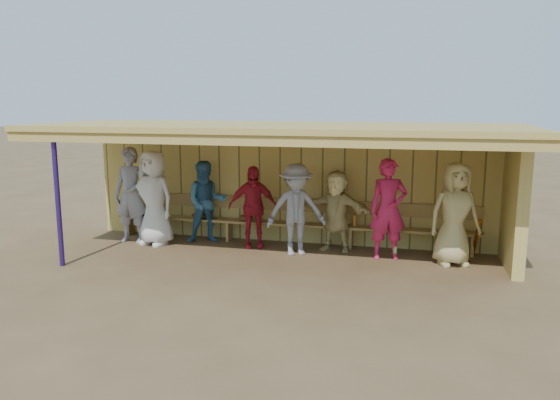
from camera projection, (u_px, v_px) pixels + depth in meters
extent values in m
plane|color=brown|center=(276.00, 258.00, 10.29)|extent=(90.00, 90.00, 0.00)
imported|color=gray|center=(131.00, 195.00, 11.29)|extent=(0.73, 0.48, 2.00)
imported|color=silver|center=(154.00, 198.00, 11.10)|extent=(1.08, 0.86, 1.95)
imported|color=#32638A|center=(206.00, 202.00, 11.31)|extent=(1.02, 0.92, 1.71)
imported|color=#B41C2B|center=(253.00, 207.00, 10.92)|extent=(1.05, 0.73, 1.65)
imported|color=gray|center=(296.00, 209.00, 10.39)|extent=(1.31, 1.06, 1.76)
imported|color=#DCC47B|center=(336.00, 211.00, 10.68)|extent=(1.55, 0.77, 1.61)
imported|color=#C21F4D|center=(388.00, 209.00, 10.11)|extent=(0.77, 0.60, 1.88)
imported|color=tan|center=(455.00, 214.00, 9.71)|extent=(1.06, 0.87, 1.86)
cube|color=tan|center=(292.00, 185.00, 11.36)|extent=(8.60, 0.20, 2.40)
cube|color=tan|center=(515.00, 201.00, 9.51)|extent=(0.20, 1.62, 2.40)
cube|color=tan|center=(275.00, 127.00, 9.85)|extent=(8.80, 3.20, 0.10)
cube|color=tan|center=(251.00, 140.00, 8.44)|extent=(8.80, 0.10, 0.18)
cube|color=tan|center=(90.00, 132.00, 10.78)|extent=(0.08, 3.00, 0.16)
cube|color=tan|center=(133.00, 133.00, 10.56)|extent=(0.08, 3.00, 0.16)
cube|color=tan|center=(178.00, 134.00, 10.33)|extent=(0.08, 3.00, 0.16)
cube|color=tan|center=(226.00, 134.00, 10.10)|extent=(0.08, 3.00, 0.16)
cube|color=tan|center=(275.00, 135.00, 9.88)|extent=(0.08, 3.00, 0.16)
cube|color=tan|center=(327.00, 136.00, 9.65)|extent=(0.08, 3.00, 0.16)
cube|color=tan|center=(382.00, 137.00, 9.43)|extent=(0.08, 3.00, 0.16)
cube|color=tan|center=(439.00, 137.00, 9.20)|extent=(0.08, 3.00, 0.16)
cube|color=tan|center=(499.00, 138.00, 8.97)|extent=(0.08, 3.00, 0.16)
cylinder|color=navy|center=(58.00, 200.00, 9.60)|extent=(0.09, 0.09, 2.40)
cube|color=#A08044|center=(288.00, 224.00, 11.23)|extent=(7.60, 0.32, 0.05)
cube|color=#A08044|center=(290.00, 205.00, 11.31)|extent=(7.60, 0.04, 0.26)
cube|color=#A08044|center=(131.00, 225.00, 12.12)|extent=(0.06, 0.29, 0.40)
cube|color=#A08044|center=(229.00, 231.00, 11.57)|extent=(0.06, 0.29, 0.40)
cube|color=#A08044|center=(351.00, 238.00, 10.96)|extent=(0.06, 0.29, 0.40)
cube|color=#A08044|center=(472.00, 245.00, 10.41)|extent=(0.06, 0.29, 0.40)
cylinder|color=orange|center=(476.00, 238.00, 10.17)|extent=(0.13, 0.41, 0.80)
sphere|color=orange|center=(446.00, 255.00, 10.36)|extent=(0.08, 0.08, 0.08)
ellipsoid|color=#593319|center=(140.00, 212.00, 11.96)|extent=(0.30, 0.24, 0.14)
ellipsoid|color=#593319|center=(199.00, 215.00, 11.63)|extent=(0.30, 0.24, 0.14)
ellipsoid|color=#593319|center=(246.00, 218.00, 11.37)|extent=(0.30, 0.24, 0.14)
cylinder|color=#7AD56A|center=(380.00, 222.00, 10.81)|extent=(0.07, 0.07, 0.22)
cylinder|color=#FA9837|center=(354.00, 220.00, 10.93)|extent=(0.07, 0.07, 0.22)
cylinder|color=#7AD168|center=(395.00, 252.00, 10.28)|extent=(0.07, 0.07, 0.22)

